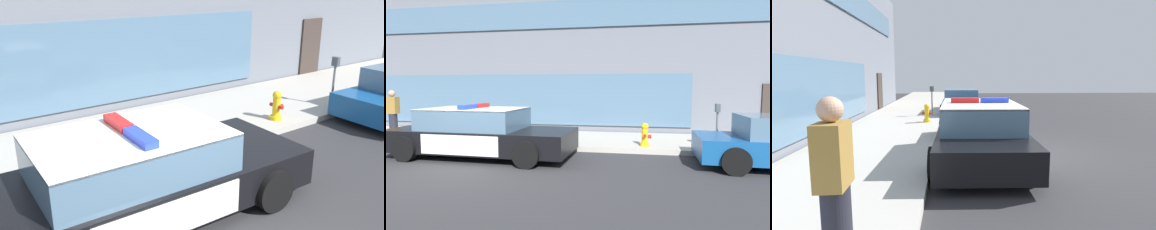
# 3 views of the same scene
# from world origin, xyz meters

# --- Properties ---
(sidewalk) EXTENTS (48.00, 3.40, 0.15)m
(sidewalk) POSITION_xyz_m (0.00, 4.12, 0.07)
(sidewalk) COLOR #B2ADA3
(sidewalk) RESTS_ON ground
(police_cruiser) EXTENTS (5.24, 2.29, 1.49)m
(police_cruiser) POSITION_xyz_m (-0.47, 1.29, 0.68)
(police_cruiser) COLOR black
(police_cruiser) RESTS_ON ground
(fire_hydrant) EXTENTS (0.34, 0.39, 0.73)m
(fire_hydrant) POSITION_xyz_m (4.17, 2.91, 0.50)
(fire_hydrant) COLOR gold
(fire_hydrant) RESTS_ON sidewalk
(parking_meter) EXTENTS (0.12, 0.18, 1.34)m
(parking_meter) POSITION_xyz_m (6.22, 2.82, 1.08)
(parking_meter) COLOR slate
(parking_meter) RESTS_ON sidewalk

